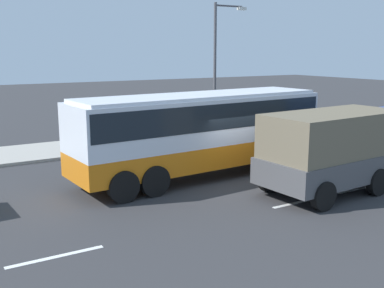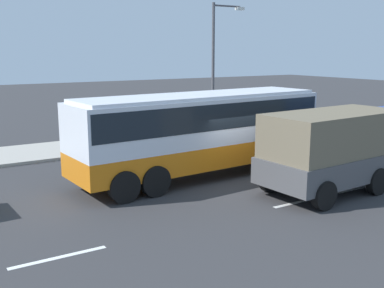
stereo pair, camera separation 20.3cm
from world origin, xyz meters
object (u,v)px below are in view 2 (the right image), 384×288
Objects in this scene: coach_bus at (201,126)px; cargo_truck at (352,144)px; street_lamp at (216,61)px; pedestrian_near_curb at (161,125)px; pedestrian_at_crossing at (186,119)px.

cargo_truck is (3.98, -4.12, -0.47)m from coach_bus.
coach_bus is 8.28m from street_lamp.
pedestrian_near_curb reaches higher than pedestrian_at_crossing.
coach_bus is at bearing 130.72° from cargo_truck.
pedestrian_near_curb is at bearing 99.80° from cargo_truck.
cargo_truck is at bearing 157.13° from pedestrian_at_crossing.
street_lamp is (3.44, -0.12, 3.29)m from pedestrian_near_curb.
coach_bus is at bearing -141.03° from pedestrian_near_curb.
street_lamp is at bearing -39.05° from pedestrian_near_curb.
street_lamp reaches higher than pedestrian_near_curb.
cargo_truck is 5.15× the size of pedestrian_at_crossing.
coach_bus is 6.87× the size of pedestrian_at_crossing.
coach_bus is 8.99m from pedestrian_at_crossing.
cargo_truck is 10.69m from pedestrian_near_curb.
street_lamp is (5.00, 6.16, 2.35)m from coach_bus.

